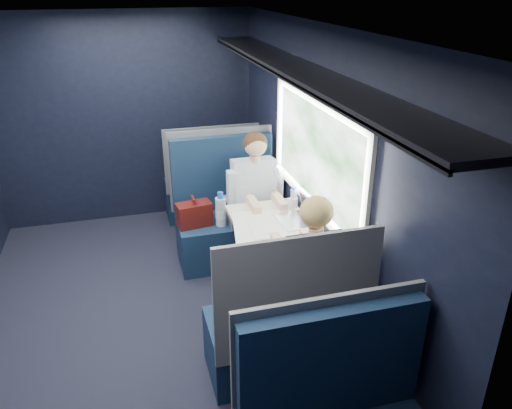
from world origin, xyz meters
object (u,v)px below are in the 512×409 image
object	(u,v)px
table	(271,234)
seat_row_front	(210,185)
seat_bay_far	(283,328)
cup	(294,202)
bottle_small	(294,198)
man	(257,195)
seat_bay_near	(226,218)
woman	(311,271)
laptop	(301,213)

from	to	relation	value
table	seat_row_front	bearing A→B (deg)	95.80
seat_bay_far	cup	bearing A→B (deg)	67.81
bottle_small	cup	size ratio (longest dim) A/B	2.26
table	seat_row_front	size ratio (longest dim) A/B	0.86
seat_bay_far	bottle_small	world-z (taller)	seat_bay_far
man	seat_bay_near	bearing A→B (deg)	147.11
table	seat_bay_near	xyz separation A→B (m)	(-0.20, 0.87, -0.24)
table	man	size ratio (longest dim) A/B	0.76
table	seat_bay_far	size ratio (longest dim) A/B	0.79
woman	seat_row_front	bearing A→B (deg)	95.70
bottle_small	cup	world-z (taller)	bottle_small
seat_bay_far	man	size ratio (longest dim) A/B	0.95
table	seat_bay_near	size ratio (longest dim) A/B	0.79
laptop	seat_row_front	bearing A→B (deg)	104.16
seat_row_front	table	bearing A→B (deg)	-84.20
seat_row_front	cup	world-z (taller)	seat_row_front
seat_bay_near	man	world-z (taller)	man
seat_bay_far	man	world-z (taller)	man
seat_row_front	woman	world-z (taller)	woman
table	seat_bay_near	world-z (taller)	seat_bay_near
woman	bottle_small	xyz separation A→B (m)	(0.23, 1.02, 0.10)
laptop	man	bearing A→B (deg)	106.30
seat_bay_near	bottle_small	world-z (taller)	seat_bay_near
cup	laptop	bearing A→B (deg)	-96.90
man	seat_row_front	bearing A→B (deg)	102.83
man	woman	size ratio (longest dim) A/B	1.00
table	cup	world-z (taller)	cup
seat_bay_far	seat_row_front	size ratio (longest dim) A/B	1.09
man	table	bearing A→B (deg)	-95.52
man	cup	distance (m)	0.46
bottle_small	woman	bearing A→B (deg)	-102.74
woman	cup	xyz separation A→B (m)	(0.23, 1.01, 0.06)
table	bottle_small	distance (m)	0.46
woman	seat_bay_near	bearing A→B (deg)	99.48
seat_bay_near	cup	distance (m)	0.83
woman	cup	distance (m)	1.04
man	cup	world-z (taller)	man
woman	bottle_small	size ratio (longest dim) A/B	6.68
bottle_small	cup	distance (m)	0.04
man	bottle_small	xyz separation A→B (m)	(0.23, -0.39, 0.11)
table	woman	distance (m)	0.71
seat_row_front	laptop	world-z (taller)	seat_row_front
table	man	bearing A→B (deg)	84.48
table	cup	size ratio (longest dim) A/B	11.41
woman	bottle_small	bearing A→B (deg)	77.26
table	cup	distance (m)	0.44
seat_bay_far	table	bearing A→B (deg)	78.22
man	laptop	distance (m)	0.71
laptop	cup	distance (m)	0.28
seat_bay_near	seat_bay_far	world-z (taller)	same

